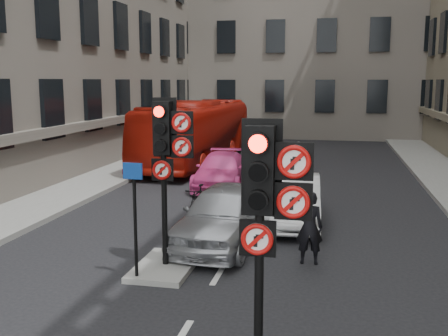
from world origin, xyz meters
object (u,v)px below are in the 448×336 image
at_px(bus_red, 196,132).
at_px(car_silver, 225,214).
at_px(signal_far, 167,146).
at_px(motorcyclist, 309,228).
at_px(motorcycle, 198,204).
at_px(car_white, 294,200).
at_px(info_sign, 134,204).
at_px(car_pink, 221,171).
at_px(signal_near, 267,199).

bearing_deg(bus_red, car_silver, -68.68).
relative_size(car_silver, bus_red, 0.40).
xyz_separation_m(signal_far, motorcyclist, (2.93, 1.01, -1.87)).
distance_m(motorcycle, motorcyclist, 4.39).
bearing_deg(signal_far, motorcycle, 95.51).
xyz_separation_m(car_silver, car_white, (1.53, 2.30, -0.07)).
xyz_separation_m(motorcycle, info_sign, (-0.06, -4.69, 1.10)).
distance_m(car_pink, bus_red, 5.99).
xyz_separation_m(bus_red, motorcyclist, (6.12, -13.34, -0.71)).
distance_m(car_white, motorcyclist, 3.35).
distance_m(car_pink, motorcycle, 5.09).
relative_size(bus_red, motorcyclist, 6.69).
height_order(car_silver, bus_red, bus_red).
bearing_deg(motorcyclist, car_silver, -29.89).
bearing_deg(signal_near, motorcyclist, 86.22).
bearing_deg(motorcyclist, motorcycle, -45.64).
bearing_deg(car_pink, info_sign, -91.46).
relative_size(signal_far, car_white, 0.86).
bearing_deg(car_pink, motorcyclist, -68.43).
bearing_deg(bus_red, car_white, -57.80).
xyz_separation_m(signal_near, car_pink, (-3.37, 12.95, -1.94)).
height_order(signal_far, bus_red, signal_far).
xyz_separation_m(car_silver, motorcyclist, (2.12, -1.00, 0.07)).
height_order(signal_near, car_pink, signal_near).
height_order(signal_far, motorcycle, signal_far).
bearing_deg(info_sign, motorcycle, 92.71).
bearing_deg(signal_near, car_pink, 104.59).
height_order(car_pink, motorcyclist, motorcyclist).
bearing_deg(car_silver, motorcyclist, -19.30).
distance_m(car_white, car_pink, 5.59).
xyz_separation_m(car_pink, bus_red, (-2.42, 5.40, 0.90)).
height_order(signal_far, info_sign, signal_far).
bearing_deg(car_pink, bus_red, 110.70).
distance_m(signal_near, car_pink, 13.52).
bearing_deg(motorcyclist, bus_red, -70.02).
relative_size(signal_far, motorcyclist, 2.16).
bearing_deg(car_white, car_silver, -127.02).
xyz_separation_m(signal_far, bus_red, (-3.19, 14.35, -1.16)).
distance_m(car_pink, info_sign, 9.82).
bearing_deg(motorcyclist, signal_far, 14.30).
relative_size(car_silver, motorcyclist, 2.68).
bearing_deg(motorcycle, signal_near, -66.60).
height_order(car_silver, car_white, car_silver).
distance_m(signal_far, motorcyclist, 3.62).
relative_size(car_white, car_pink, 0.94).
xyz_separation_m(signal_near, signal_far, (-2.60, 4.00, 0.12)).
xyz_separation_m(car_silver, bus_red, (-4.00, 12.34, 0.79)).
distance_m(bus_red, info_sign, 15.41).
bearing_deg(info_sign, bus_red, 103.76).
xyz_separation_m(car_pink, motorcycle, (0.40, -5.07, -0.11)).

